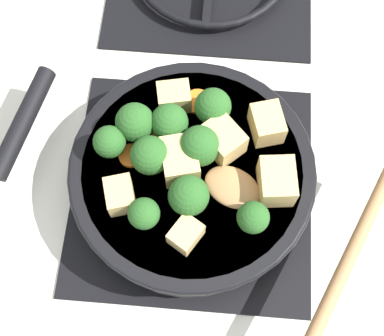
% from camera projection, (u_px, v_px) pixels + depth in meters
% --- Properties ---
extents(ground_plane, '(2.40, 2.40, 0.00)m').
position_uv_depth(ground_plane, '(192.00, 189.00, 0.70)').
color(ground_plane, silver).
extents(front_burner_grate, '(0.31, 0.31, 0.03)m').
position_uv_depth(front_burner_grate, '(192.00, 186.00, 0.69)').
color(front_burner_grate, black).
rests_on(front_burner_grate, ground_plane).
extents(skillet_pan, '(0.39, 0.30, 0.05)m').
position_uv_depth(skillet_pan, '(190.00, 174.00, 0.65)').
color(skillet_pan, black).
rests_on(skillet_pan, front_burner_grate).
extents(wooden_spoon, '(0.23, 0.22, 0.02)m').
position_uv_depth(wooden_spoon, '(299.00, 222.00, 0.60)').
color(wooden_spoon, '#A87A4C').
rests_on(wooden_spoon, skillet_pan).
extents(tofu_cube_center_large, '(0.04, 0.04, 0.03)m').
position_uv_depth(tofu_cube_center_large, '(174.00, 97.00, 0.65)').
color(tofu_cube_center_large, '#DBB770').
rests_on(tofu_cube_center_large, skillet_pan).
extents(tofu_cube_near_handle, '(0.05, 0.05, 0.03)m').
position_uv_depth(tofu_cube_near_handle, '(267.00, 124.00, 0.63)').
color(tofu_cube_near_handle, '#DBB770').
rests_on(tofu_cube_near_handle, skillet_pan).
extents(tofu_cube_east_chunk, '(0.04, 0.05, 0.03)m').
position_uv_depth(tofu_cube_east_chunk, '(120.00, 195.00, 0.60)').
color(tofu_cube_east_chunk, '#DBB770').
rests_on(tofu_cube_east_chunk, skillet_pan).
extents(tofu_cube_west_chunk, '(0.04, 0.04, 0.03)m').
position_uv_depth(tofu_cube_west_chunk, '(184.00, 234.00, 0.59)').
color(tofu_cube_west_chunk, '#DBB770').
rests_on(tofu_cube_west_chunk, skillet_pan).
extents(tofu_cube_back_piece, '(0.05, 0.06, 0.04)m').
position_uv_depth(tofu_cube_back_piece, '(180.00, 163.00, 0.61)').
color(tofu_cube_back_piece, '#DBB770').
rests_on(tofu_cube_back_piece, skillet_pan).
extents(tofu_cube_front_piece, '(0.06, 0.06, 0.04)m').
position_uv_depth(tofu_cube_front_piece, '(223.00, 140.00, 0.62)').
color(tofu_cube_front_piece, '#DBB770').
rests_on(tofu_cube_front_piece, skillet_pan).
extents(tofu_cube_mid_small, '(0.04, 0.05, 0.04)m').
position_uv_depth(tofu_cube_mid_small, '(277.00, 181.00, 0.60)').
color(tofu_cube_mid_small, '#DBB770').
rests_on(tofu_cube_mid_small, skillet_pan).
extents(broccoli_floret_near_spoon, '(0.05, 0.05, 0.05)m').
position_uv_depth(broccoli_floret_near_spoon, '(135.00, 122.00, 0.62)').
color(broccoli_floret_near_spoon, '#709956').
rests_on(broccoli_floret_near_spoon, skillet_pan).
extents(broccoli_floret_center_top, '(0.04, 0.04, 0.04)m').
position_uv_depth(broccoli_floret_center_top, '(253.00, 218.00, 0.58)').
color(broccoli_floret_center_top, '#709956').
rests_on(broccoli_floret_center_top, skillet_pan).
extents(broccoli_floret_east_rim, '(0.05, 0.05, 0.05)m').
position_uv_depth(broccoli_floret_east_rim, '(190.00, 196.00, 0.59)').
color(broccoli_floret_east_rim, '#709956').
rests_on(broccoli_floret_east_rim, skillet_pan).
extents(broccoli_floret_west_rim, '(0.04, 0.04, 0.05)m').
position_uv_depth(broccoli_floret_west_rim, '(109.00, 142.00, 0.62)').
color(broccoli_floret_west_rim, '#709956').
rests_on(broccoli_floret_west_rim, skillet_pan).
extents(broccoli_floret_north_edge, '(0.04, 0.04, 0.05)m').
position_uv_depth(broccoli_floret_north_edge, '(213.00, 107.00, 0.63)').
color(broccoli_floret_north_edge, '#709956').
rests_on(broccoli_floret_north_edge, skillet_pan).
extents(broccoli_floret_south_cluster, '(0.05, 0.05, 0.05)m').
position_uv_depth(broccoli_floret_south_cluster, '(199.00, 146.00, 0.61)').
color(broccoli_floret_south_cluster, '#709956').
rests_on(broccoli_floret_south_cluster, skillet_pan).
extents(broccoli_floret_mid_floret, '(0.05, 0.05, 0.05)m').
position_uv_depth(broccoli_floret_mid_floret, '(150.00, 156.00, 0.61)').
color(broccoli_floret_mid_floret, '#709956').
rests_on(broccoli_floret_mid_floret, skillet_pan).
extents(broccoli_floret_small_inner, '(0.04, 0.04, 0.04)m').
position_uv_depth(broccoli_floret_small_inner, '(144.00, 214.00, 0.58)').
color(broccoli_floret_small_inner, '#709956').
rests_on(broccoli_floret_small_inner, skillet_pan).
extents(broccoli_floret_tall_stem, '(0.04, 0.04, 0.05)m').
position_uv_depth(broccoli_floret_tall_stem, '(169.00, 122.00, 0.62)').
color(broccoli_floret_tall_stem, '#709956').
rests_on(broccoli_floret_tall_stem, skillet_pan).
extents(carrot_slice_orange_thin, '(0.03, 0.03, 0.01)m').
position_uv_depth(carrot_slice_orange_thin, '(199.00, 102.00, 0.66)').
color(carrot_slice_orange_thin, orange).
rests_on(carrot_slice_orange_thin, skillet_pan).
extents(carrot_slice_near_center, '(0.02, 0.02, 0.01)m').
position_uv_depth(carrot_slice_near_center, '(154.00, 142.00, 0.64)').
color(carrot_slice_near_center, orange).
rests_on(carrot_slice_near_center, skillet_pan).
extents(carrot_slice_edge_slice, '(0.03, 0.03, 0.01)m').
position_uv_depth(carrot_slice_edge_slice, '(131.00, 156.00, 0.63)').
color(carrot_slice_edge_slice, orange).
rests_on(carrot_slice_edge_slice, skillet_pan).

